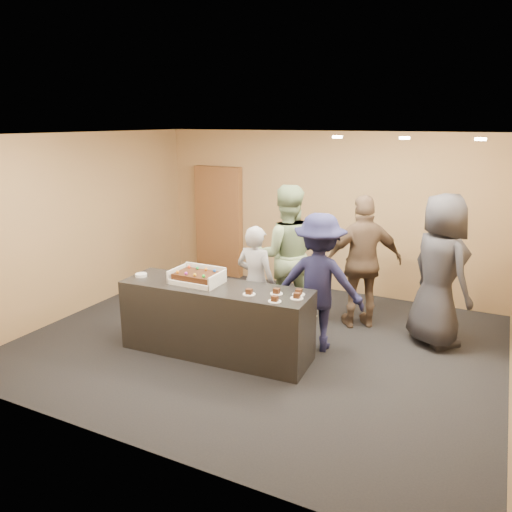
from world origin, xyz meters
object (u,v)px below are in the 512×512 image
at_px(plate_stack, 141,275).
at_px(person_server_grey, 256,282).
at_px(person_sage_man, 286,255).
at_px(person_brown_extra, 363,262).
at_px(cake_box, 198,279).
at_px(person_navy_man, 319,283).
at_px(serving_counter, 216,320).
at_px(sheet_cake, 197,275).
at_px(storage_cabinet, 219,222).
at_px(person_dark_suit, 440,271).

height_order(plate_stack, person_server_grey, person_server_grey).
relative_size(person_sage_man, person_brown_extra, 1.06).
distance_m(plate_stack, person_brown_extra, 3.04).
height_order(cake_box, person_navy_man, person_navy_man).
bearing_deg(serving_counter, person_brown_extra, 47.28).
bearing_deg(sheet_cake, plate_stack, -172.76).
xyz_separation_m(serving_counter, person_brown_extra, (1.39, 1.69, 0.50)).
height_order(storage_cabinet, person_dark_suit, storage_cabinet).
bearing_deg(person_brown_extra, plate_stack, 3.49).
bearing_deg(person_navy_man, plate_stack, 13.08).
height_order(serving_counter, person_brown_extra, person_brown_extra).
distance_m(storage_cabinet, cake_box, 3.25).
relative_size(person_navy_man, person_brown_extra, 0.94).
xyz_separation_m(serving_counter, plate_stack, (-1.06, -0.10, 0.47)).
relative_size(plate_stack, person_sage_man, 0.08).
relative_size(sheet_cake, person_navy_man, 0.30).
distance_m(person_server_grey, person_sage_man, 0.71).
distance_m(person_sage_man, person_navy_man, 0.98).
height_order(storage_cabinet, person_server_grey, storage_cabinet).
distance_m(storage_cabinet, person_dark_suit, 4.34).
distance_m(person_navy_man, person_brown_extra, 1.01).
distance_m(storage_cabinet, person_server_grey, 2.93).
height_order(serving_counter, person_sage_man, person_sage_man).
xyz_separation_m(serving_counter, person_dark_suit, (2.42, 1.55, 0.55)).
relative_size(sheet_cake, person_brown_extra, 0.28).
bearing_deg(person_dark_suit, storage_cabinet, 26.25).
xyz_separation_m(person_brown_extra, person_dark_suit, (1.03, -0.13, 0.05)).
xyz_separation_m(storage_cabinet, person_dark_suit, (4.12, -1.39, -0.02)).
bearing_deg(plate_stack, sheet_cake, 7.24).
xyz_separation_m(sheet_cake, person_navy_man, (1.35, 0.73, -0.11)).
bearing_deg(serving_counter, plate_stack, -177.73).
xyz_separation_m(sheet_cake, person_server_grey, (0.46, 0.72, -0.23)).
xyz_separation_m(person_server_grey, person_dark_suit, (2.23, 0.83, 0.23)).
xyz_separation_m(person_server_grey, person_brown_extra, (1.20, 0.97, 0.18)).
relative_size(serving_counter, plate_stack, 15.81).
bearing_deg(storage_cabinet, serving_counter, -60.13).
bearing_deg(person_server_grey, person_navy_man, -175.82).
height_order(cake_box, person_dark_suit, person_dark_suit).
xyz_separation_m(serving_counter, cake_box, (-0.26, 0.02, 0.49)).
distance_m(storage_cabinet, person_navy_man, 3.55).
height_order(storage_cabinet, cake_box, storage_cabinet).
bearing_deg(person_sage_man, serving_counter, 46.53).
xyz_separation_m(serving_counter, sheet_cake, (-0.26, -0.00, 0.55)).
bearing_deg(plate_stack, person_dark_suit, 25.40).
bearing_deg(serving_counter, sheet_cake, 176.82).
height_order(cake_box, person_brown_extra, person_brown_extra).
relative_size(storage_cabinet, person_sage_man, 1.02).
distance_m(cake_box, plate_stack, 0.81).
relative_size(serving_counter, cake_box, 3.88).
distance_m(cake_box, sheet_cake, 0.06).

